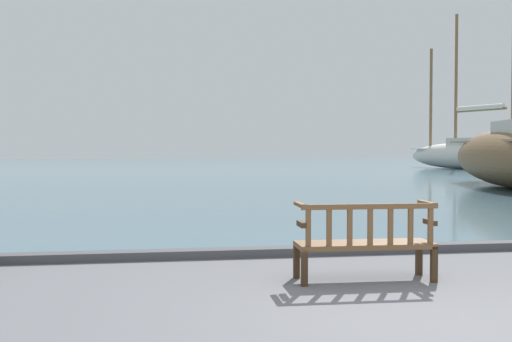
% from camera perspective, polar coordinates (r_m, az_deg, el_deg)
% --- Properties ---
extents(ground_plane, '(160.00, 160.00, 0.00)m').
position_cam_1_polar(ground_plane, '(5.95, 16.32, -13.19)').
color(ground_plane, slate).
extents(harbor_water, '(100.00, 80.00, 0.08)m').
position_cam_1_polar(harbor_water, '(49.26, -6.37, 0.30)').
color(harbor_water, slate).
rests_on(harbor_water, ground).
extents(quay_edge_kerb, '(40.00, 0.30, 0.12)m').
position_cam_1_polar(quay_edge_kerb, '(9.48, 6.14, -7.03)').
color(quay_edge_kerb, '#4C4C50').
rests_on(quay_edge_kerb, ground).
extents(park_bench, '(1.61, 0.56, 0.92)m').
position_cam_1_polar(park_bench, '(7.64, 9.68, -6.15)').
color(park_bench, '#3D2A19').
rests_on(park_bench, ground).
extents(sailboat_nearest_port, '(4.72, 9.61, 10.89)m').
position_cam_1_polar(sailboat_nearest_port, '(47.41, 17.53, 1.53)').
color(sailboat_nearest_port, silver).
rests_on(sailboat_nearest_port, harbor_water).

